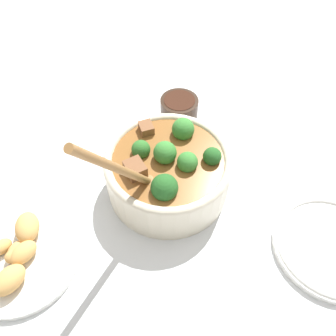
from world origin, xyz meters
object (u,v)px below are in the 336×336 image
food_plate (21,255)px  stew_bowl (168,170)px  empty_plate (330,246)px  condiment_bowl (179,107)px

food_plate → stew_bowl: bearing=-42.6°
empty_plate → food_plate: 0.50m
condiment_bowl → stew_bowl: bearing=-170.8°
stew_bowl → empty_plate: 0.30m
stew_bowl → food_plate: stew_bowl is taller
stew_bowl → condiment_bowl: stew_bowl is taller
stew_bowl → condiment_bowl: size_ratio=3.35×
stew_bowl → empty_plate: bearing=-98.4°
stew_bowl → empty_plate: stew_bowl is taller
stew_bowl → empty_plate: (-0.04, -0.29, -0.04)m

